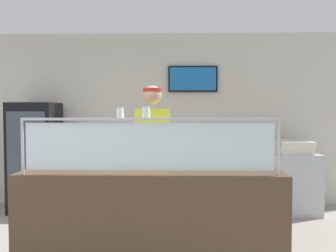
{
  "coord_description": "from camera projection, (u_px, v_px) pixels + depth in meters",
  "views": [
    {
      "loc": [
        1.36,
        -2.72,
        1.47
      ],
      "look_at": [
        1.29,
        0.44,
        1.34
      ],
      "focal_mm": 36.66,
      "sensor_mm": 36.0,
      "label": 1
    }
  ],
  "objects": [
    {
      "name": "ground_plane",
      "position": [
        156.0,
        245.0,
        3.78
      ],
      "size": [
        12.0,
        12.0,
        0.0
      ],
      "primitive_type": "plane",
      "color": "gray",
      "rests_on": "ground"
    },
    {
      "name": "shop_rear_unit",
      "position": [
        162.0,
        119.0,
        5.47
      ],
      "size": [
        6.69,
        0.13,
        2.7
      ],
      "color": "beige",
      "rests_on": "ground"
    },
    {
      "name": "serving_counter",
      "position": [
        152.0,
        219.0,
        3.16
      ],
      "size": [
        2.29,
        0.79,
        0.95
      ],
      "primitive_type": "cube",
      "color": "#4C3828",
      "rests_on": "ground"
    },
    {
      "name": "sneeze_guard",
      "position": [
        149.0,
        139.0,
        2.79
      ],
      "size": [
        2.11,
        0.06,
        0.47
      ],
      "color": "#B2B5BC",
      "rests_on": "serving_counter"
    },
    {
      "name": "pizza_tray",
      "position": [
        147.0,
        165.0,
        3.26
      ],
      "size": [
        0.41,
        0.41,
        0.04
      ],
      "color": "#9EA0A8",
      "rests_on": "serving_counter"
    },
    {
      "name": "pizza_server",
      "position": [
        149.0,
        163.0,
        3.23
      ],
      "size": [
        0.08,
        0.28,
        0.01
      ],
      "primitive_type": "cube",
      "rotation": [
        0.0,
        0.0,
        -0.01
      ],
      "color": "#ADAFB7",
      "rests_on": "pizza_tray"
    },
    {
      "name": "parmesan_shaker",
      "position": [
        120.0,
        113.0,
        2.79
      ],
      "size": [
        0.06,
        0.06,
        0.09
      ],
      "color": "white",
      "rests_on": "sneeze_guard"
    },
    {
      "name": "pepper_flake_shaker",
      "position": [
        146.0,
        113.0,
        2.78
      ],
      "size": [
        0.07,
        0.07,
        0.09
      ],
      "color": "white",
      "rests_on": "sneeze_guard"
    },
    {
      "name": "worker_figure",
      "position": [
        153.0,
        153.0,
        3.85
      ],
      "size": [
        0.41,
        0.5,
        1.76
      ],
      "color": "#23232D",
      "rests_on": "ground"
    },
    {
      "name": "drink_fridge",
      "position": [
        35.0,
        157.0,
        5.09
      ],
      "size": [
        0.64,
        0.62,
        1.6
      ],
      "color": "black",
      "rests_on": "ground"
    },
    {
      "name": "prep_shelf",
      "position": [
        292.0,
        183.0,
        4.98
      ],
      "size": [
        0.7,
        0.55,
        0.87
      ],
      "primitive_type": "cube",
      "color": "#B7BABF",
      "rests_on": "ground"
    },
    {
      "name": "pizza_box_stack",
      "position": [
        293.0,
        147.0,
        4.95
      ],
      "size": [
        0.52,
        0.5,
        0.18
      ],
      "color": "silver",
      "rests_on": "prep_shelf"
    }
  ]
}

